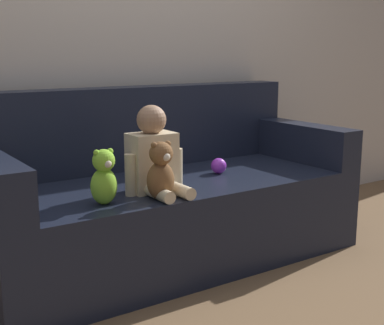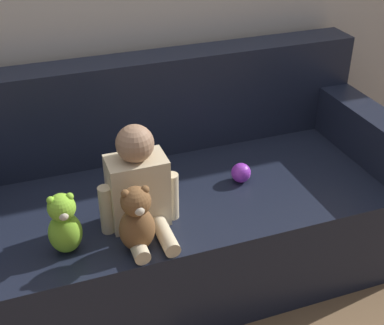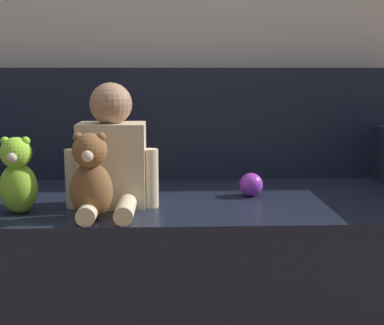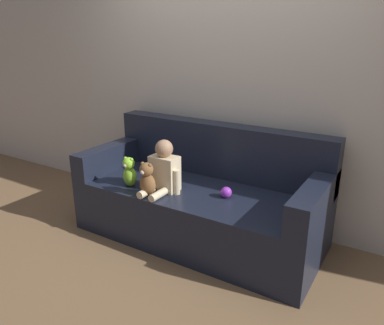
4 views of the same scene
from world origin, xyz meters
TOP-DOWN VIEW (x-y plane):
  - ground_plane at (0.00, 0.00)m, footprint 12.00×12.00m
  - wall_back at (0.00, 0.53)m, footprint 8.00×0.05m
  - couch at (0.00, 0.06)m, footprint 2.03×0.89m
  - person_baby at (-0.21, -0.20)m, footprint 0.31×0.33m
  - teddy_bear_brown at (-0.26, -0.35)m, footprint 0.13×0.13m
  - plush_toy_side at (-0.51, -0.27)m, footprint 0.12×0.12m
  - toy_ball at (0.28, -0.06)m, footprint 0.09×0.09m

SIDE VIEW (x-z plane):
  - ground_plane at x=0.00m, z-range 0.00..0.00m
  - couch at x=0.00m, z-range -0.14..0.79m
  - toy_ball at x=0.28m, z-range 0.46..0.54m
  - plush_toy_side at x=-0.51m, z-range 0.45..0.71m
  - teddy_bear_brown at x=-0.26m, z-range 0.45..0.73m
  - person_baby at x=-0.21m, z-range 0.42..0.84m
  - wall_back at x=0.00m, z-range 0.00..2.60m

